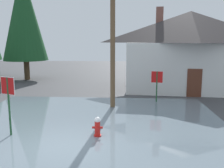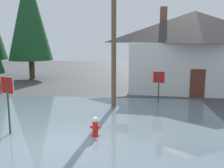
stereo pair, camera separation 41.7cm
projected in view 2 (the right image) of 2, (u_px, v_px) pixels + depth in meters
name	position (u px, v px, depth m)	size (l,w,h in m)	color
ground_plane	(62.00, 147.00, 9.57)	(80.00, 80.00, 0.10)	#424244
flood_puddle	(93.00, 121.00, 12.49)	(12.76, 10.18, 0.06)	slate
lane_stop_bar	(48.00, 167.00, 7.99)	(3.79, 0.30, 0.01)	silver
stop_sign_near	(8.00, 94.00, 10.40)	(0.68, 0.28, 2.50)	#1E4C28
fire_hydrant	(95.00, 127.00, 10.40)	(0.44, 0.37, 0.87)	red
utility_pole	(114.00, 28.00, 14.29)	(1.60, 0.28, 8.87)	brown
stop_sign_far	(159.00, 81.00, 15.99)	(0.74, 0.19, 2.04)	#1E4C28
house	(193.00, 49.00, 20.23)	(10.95, 7.62, 6.72)	silver
pine_tree_mid_left	(29.00, 15.00, 25.16)	(4.40, 4.40, 10.99)	#4C3823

